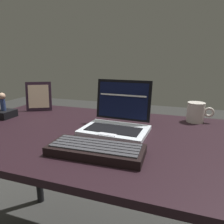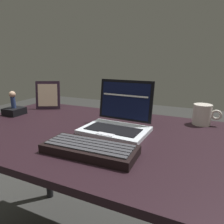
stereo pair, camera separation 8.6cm
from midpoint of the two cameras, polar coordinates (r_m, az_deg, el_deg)
The scene contains 7 objects.
desk at distance 0.92m, azimuth 0.16°, elevation -11.07°, with size 1.42×0.77×0.76m.
laptop_front at distance 0.90m, azimuth 4.40°, elevation -2.53°, with size 0.29×0.24×0.22m.
external_keyboard at distance 0.69m, azimuth -2.74°, elevation -10.37°, with size 0.32×0.14×0.03m.
photo_frame at distance 1.33m, azimuth -15.83°, elevation 4.55°, with size 0.15×0.11×0.17m.
figurine_stand at distance 1.26m, azimuth -24.07°, elevation 0.17°, with size 0.10×0.10×0.04m, color black.
figurine at distance 1.25m, azimuth -24.43°, elevation 3.55°, with size 0.04×0.04×0.10m.
coffee_mug at distance 1.08m, azimuth 26.25°, elevation -0.67°, with size 0.13×0.08×0.10m.
Camera 2 is at (0.38, -0.74, 1.07)m, focal length 32.50 mm.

